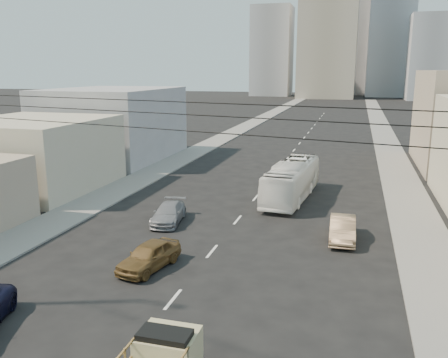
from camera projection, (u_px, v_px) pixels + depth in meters
The scene contains 15 objects.
sidewalk_left at pixel (241, 129), 82.52m from camera, with size 3.50×180.00×0.12m, color gray.
sidewalk_right at pixel (383, 133), 76.37m from camera, with size 3.50×180.00×0.12m, color gray.
lane_dashes at pixel (297, 147), 63.50m from camera, with size 0.15×104.00×0.01m.
city_bus at pixel (292, 180), 37.63m from camera, with size 2.50×10.67×2.97m, color white.
sedan_brown at pixel (149, 256), 24.44m from camera, with size 1.66×4.11×1.40m, color brown.
sedan_tan at pixel (342, 229), 28.54m from camera, with size 1.50×4.29×1.41m, color #987958.
sedan_grey at pixel (169, 213), 31.88m from camera, with size 1.78×4.38×1.27m, color gray.
overhead_wires at pixel (79, 110), 13.15m from camera, with size 23.01×5.02×0.72m.
bldg_left_mid at pixel (34, 154), 40.59m from camera, with size 11.00×12.00×6.00m, color #B8B194.
bldg_left_far at pixel (114, 124), 54.57m from camera, with size 12.00×16.00×8.00m, color #939396.
high_rise_tower at pixel (329, 12), 167.60m from camera, with size 20.00×20.00×60.00m, color tan.
midrise_ne at pixel (390, 43), 178.17m from camera, with size 16.00×16.00×40.00m, color gray.
midrise_nw at pixel (272, 52), 185.67m from camera, with size 15.00×15.00×34.00m, color gray.
midrise_back at pixel (358, 40), 194.94m from camera, with size 18.00×18.00×44.00m, color #939396.
midrise_east at pixel (430, 58), 157.61m from camera, with size 14.00×14.00×28.00m, color gray.
Camera 1 is at (7.45, -10.17, 10.07)m, focal length 38.00 mm.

